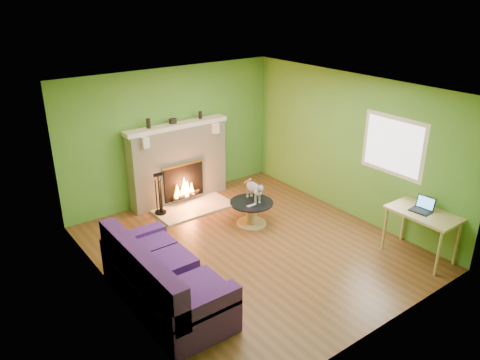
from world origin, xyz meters
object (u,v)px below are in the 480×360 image
(sofa, at_px, (162,281))
(coffee_table, at_px, (251,211))
(cat, at_px, (253,190))
(desk, at_px, (423,218))

(sofa, distance_m, coffee_table, 2.61)
(coffee_table, distance_m, cat, 0.39)
(coffee_table, relative_size, cat, 1.24)
(coffee_table, height_order, desk, desk)
(coffee_table, bearing_deg, cat, 32.01)
(sofa, relative_size, desk, 2.01)
(coffee_table, bearing_deg, desk, -59.21)
(sofa, bearing_deg, coffee_table, 24.94)
(cat, bearing_deg, coffee_table, -137.00)
(sofa, distance_m, cat, 2.71)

